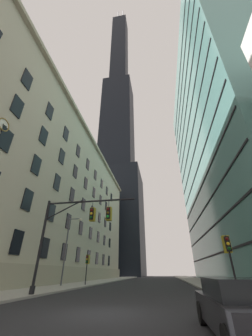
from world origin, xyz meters
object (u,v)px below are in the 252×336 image
Objects in this scene: street_lamppost at (68,243)px; parked_car at (248,308)px; traffic_signal_mast at (79,223)px; traffic_light_near_right at (228,247)px; traffic_light_far_left at (87,261)px.

street_lamppost reaches higher than parked_car.
traffic_signal_mast is 2.16× the size of traffic_light_near_right.
street_lamppost reaches higher than traffic_signal_mast.
parked_car is (13.41, -17.27, -3.93)m from street_lamppost.
traffic_light_far_left reaches higher than parked_car.
traffic_light_near_right is 18.30m from street_lamppost.
street_lamppost is at bearing 127.83° from parked_car.
street_lamppost is 1.67× the size of parked_car.
traffic_light_near_right is 0.46× the size of street_lamppost.
street_lamppost is at bearing 148.18° from traffic_light_near_right.
traffic_light_near_right reaches higher than traffic_light_far_left.
traffic_signal_mast reaches higher than traffic_light_near_right.
street_lamppost is (-5.13, 9.27, -0.23)m from traffic_signal_mast.
traffic_light_near_right is 0.76× the size of parked_car.
street_lamppost reaches higher than traffic_light_near_right.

